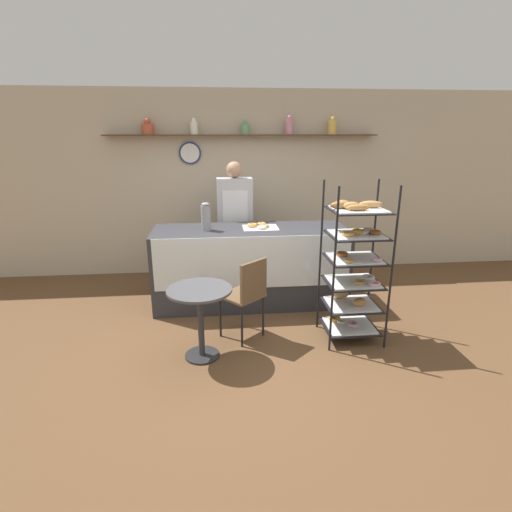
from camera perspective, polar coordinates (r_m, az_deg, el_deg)
ground_plane at (r=4.31m, az=0.49°, el=-11.96°), size 14.00×14.00×0.00m
back_wall at (r=6.11m, az=-1.89°, el=10.36°), size 10.00×0.30×2.70m
display_counter at (r=5.05m, az=-0.75°, el=-1.43°), size 2.39×0.80×0.97m
pastry_rack at (r=4.18m, az=13.83°, el=-1.21°), size 0.60×0.53×1.65m
person_worker at (r=5.52m, az=-3.02°, el=5.15°), size 0.48×0.23×1.74m
cafe_table at (r=3.84m, az=-8.00°, el=-7.19°), size 0.61×0.61×0.71m
cafe_chair at (r=4.12m, az=-1.26°, el=-5.00°), size 0.54×0.54×0.88m
coffee_carafe at (r=4.84m, az=-7.18°, el=5.59°), size 0.11×0.11×0.34m
donut_tray_counter at (r=4.94m, az=0.42°, el=4.25°), size 0.43×0.34×0.05m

